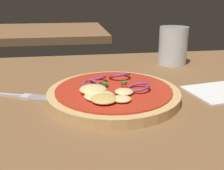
% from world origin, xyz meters
% --- Properties ---
extents(dining_table, '(1.39, 0.82, 0.04)m').
position_xyz_m(dining_table, '(0.00, 0.00, 0.02)').
color(dining_table, brown).
rests_on(dining_table, ground).
extents(pizza, '(0.25, 0.25, 0.04)m').
position_xyz_m(pizza, '(0.01, 0.03, 0.05)').
color(pizza, tan).
rests_on(pizza, dining_table).
extents(fork, '(0.17, 0.07, 0.01)m').
position_xyz_m(fork, '(-0.18, 0.07, 0.04)').
color(fork, silver).
rests_on(fork, dining_table).
extents(beer_glass, '(0.08, 0.08, 0.10)m').
position_xyz_m(beer_glass, '(0.22, 0.26, 0.09)').
color(beer_glass, silver).
rests_on(beer_glass, dining_table).
extents(napkin, '(0.15, 0.12, 0.00)m').
position_xyz_m(napkin, '(0.24, 0.03, 0.04)').
color(napkin, white).
rests_on(napkin, dining_table).
extents(background_table, '(0.70, 0.64, 0.04)m').
position_xyz_m(background_table, '(-0.22, 1.12, 0.02)').
color(background_table, brown).
rests_on(background_table, ground).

